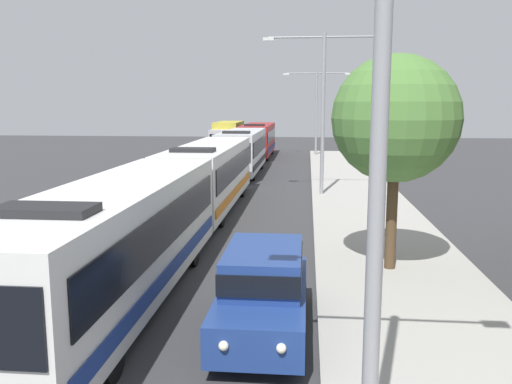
% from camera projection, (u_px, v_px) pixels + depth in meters
% --- Properties ---
extents(bus_lead, '(2.58, 12.16, 3.21)m').
position_uv_depth(bus_lead, '(119.00, 238.00, 13.28)').
color(bus_lead, silver).
rests_on(bus_lead, ground_plane).
extents(bus_second_in_line, '(2.58, 12.26, 3.21)m').
position_uv_depth(bus_second_in_line, '(210.00, 174.00, 25.52)').
color(bus_second_in_line, silver).
rests_on(bus_second_in_line, ground_plane).
extents(bus_middle, '(2.58, 10.51, 3.21)m').
position_uv_depth(bus_middle, '(242.00, 150.00, 38.17)').
color(bus_middle, silver).
rests_on(bus_middle, ground_plane).
extents(bus_fourth_in_line, '(2.58, 11.03, 3.21)m').
position_uv_depth(bus_fourth_in_line, '(258.00, 139.00, 50.09)').
color(bus_fourth_in_line, maroon).
rests_on(bus_fourth_in_line, ground_plane).
extents(white_suv, '(1.86, 4.74, 1.90)m').
position_uv_depth(white_suv, '(263.00, 288.00, 11.66)').
color(white_suv, navy).
rests_on(white_suv, ground_plane).
extents(box_truck_oncoming, '(2.35, 8.42, 3.15)m').
position_uv_depth(box_truck_oncoming, '(228.00, 137.00, 53.46)').
color(box_truck_oncoming, '#B7B7BC').
rests_on(box_truck_oncoming, ground_plane).
extents(streetlamp_near, '(4.96, 0.28, 8.44)m').
position_uv_depth(streetlamp_near, '(381.00, 80.00, 5.91)').
color(streetlamp_near, gray).
rests_on(streetlamp_near, sidewalk).
extents(streetlamp_mid, '(6.37, 0.28, 8.42)m').
position_uv_depth(streetlamp_mid, '(323.00, 97.00, 28.25)').
color(streetlamp_mid, gray).
rests_on(streetlamp_mid, sidewalk).
extents(streetlamp_far, '(6.32, 0.28, 7.81)m').
position_uv_depth(streetlamp_far, '(316.00, 103.00, 50.65)').
color(streetlamp_far, gray).
rests_on(streetlamp_far, sidewalk).
extents(roadside_tree, '(3.65, 3.65, 6.24)m').
position_uv_depth(roadside_tree, '(396.00, 119.00, 15.29)').
color(roadside_tree, '#4C3823').
rests_on(roadside_tree, sidewalk).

